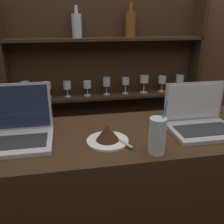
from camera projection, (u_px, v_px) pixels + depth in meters
bar_counter at (145, 219)px, 1.38m from camera, size 1.69×0.52×1.07m
back_wall at (112, 47)px, 2.01m from camera, size 7.00×0.06×2.70m
back_shelf at (106, 100)px, 2.08m from camera, size 1.52×0.18×1.78m
laptop_near at (17, 130)px, 1.08m from camera, size 0.29×0.24×0.24m
laptop_far at (200, 120)px, 1.19m from camera, size 0.31×0.23×0.21m
cake_plate at (108, 135)px, 1.07m from camera, size 0.18×0.18×0.08m
water_glass at (157, 136)px, 0.97m from camera, size 0.07×0.07×0.22m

